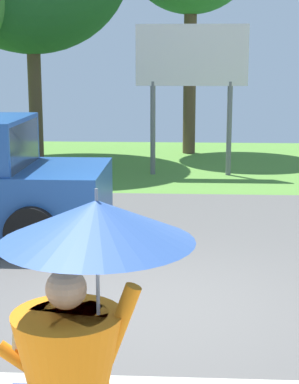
{
  "coord_description": "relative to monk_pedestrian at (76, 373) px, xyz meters",
  "views": [
    {
      "loc": [
        0.26,
        -6.89,
        2.79
      ],
      "look_at": [
        -0.18,
        1.0,
        1.1
      ],
      "focal_mm": 59.85,
      "sensor_mm": 36.0,
      "label": 1
    }
  ],
  "objects": [
    {
      "name": "ground_plane",
      "position": [
        0.31,
        6.69,
        -1.16
      ],
      "size": [
        40.0,
        22.0,
        0.2
      ],
      "color": "#565451"
    },
    {
      "name": "monk_pedestrian",
      "position": [
        0.0,
        0.0,
        0.0
      ],
      "size": [
        1.08,
        1.02,
        2.13
      ],
      "rotation": [
        0.0,
        0.0,
        0.3
      ],
      "color": "orange",
      "rests_on": "ground_plane"
    },
    {
      "name": "roadside_billboard",
      "position": [
        0.71,
        11.96,
        1.44
      ],
      "size": [
        2.6,
        0.12,
        3.5
      ],
      "color": "slate",
      "rests_on": "ground_plane"
    }
  ]
}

